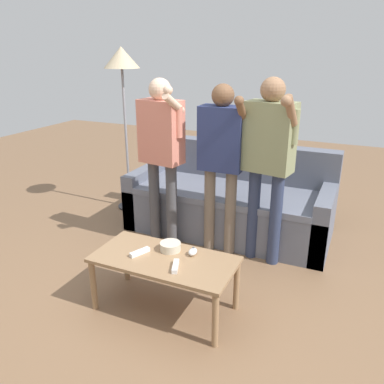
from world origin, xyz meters
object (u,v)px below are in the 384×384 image
(couch, at_px, (230,202))
(coffee_table, at_px, (164,265))
(snack_bowl, at_px, (170,246))
(player_left, at_px, (161,145))
(player_center, at_px, (221,151))
(game_remote_nunchuk, at_px, (193,252))
(player_right, at_px, (269,152))
(floor_lamp, at_px, (122,68))
(game_remote_wand_near, at_px, (176,266))
(game_remote_wand_far, at_px, (140,252))

(couch, xyz_separation_m, coffee_table, (0.01, -1.47, 0.07))
(snack_bowl, xyz_separation_m, player_left, (-0.49, 0.79, 0.53))
(player_left, xyz_separation_m, player_center, (0.55, 0.07, -0.02))
(game_remote_nunchuk, height_order, player_right, player_right)
(couch, distance_m, player_left, 1.01)
(snack_bowl, distance_m, floor_lamp, 2.25)
(coffee_table, bearing_deg, player_left, 118.80)
(game_remote_wand_near, bearing_deg, player_center, 94.42)
(coffee_table, bearing_deg, game_remote_nunchuk, 36.87)
(snack_bowl, relative_size, player_center, 0.10)
(game_remote_wand_far, bearing_deg, snack_bowl, 39.22)
(coffee_table, height_order, player_center, player_center)
(player_right, relative_size, game_remote_wand_far, 10.11)
(snack_bowl, relative_size, floor_lamp, 0.08)
(game_remote_wand_far, bearing_deg, coffee_table, 7.37)
(couch, distance_m, game_remote_nunchuk, 1.36)
(game_remote_nunchuk, height_order, player_center, player_center)
(player_left, bearing_deg, coffee_table, -61.20)
(coffee_table, xyz_separation_m, game_remote_wand_far, (-0.18, -0.02, 0.07))
(coffee_table, distance_m, player_right, 1.26)
(player_left, distance_m, game_remote_wand_near, 1.31)
(coffee_table, relative_size, player_right, 0.63)
(game_remote_wand_near, distance_m, game_remote_wand_far, 0.32)
(snack_bowl, height_order, game_remote_wand_far, snack_bowl)
(snack_bowl, height_order, floor_lamp, floor_lamp)
(coffee_table, height_order, player_right, player_right)
(coffee_table, distance_m, player_left, 1.21)
(floor_lamp, relative_size, player_right, 1.14)
(snack_bowl, relative_size, game_remote_wand_near, 0.98)
(floor_lamp, bearing_deg, game_remote_wand_near, -48.76)
(player_right, bearing_deg, game_remote_nunchuk, -108.72)
(couch, relative_size, player_right, 1.27)
(game_remote_nunchuk, distance_m, floor_lamp, 2.36)
(coffee_table, distance_m, game_remote_nunchuk, 0.22)
(coffee_table, bearing_deg, floor_lamp, 130.07)
(coffee_table, xyz_separation_m, player_center, (0.05, 0.98, 0.60))
(snack_bowl, bearing_deg, game_remote_wand_far, -140.78)
(floor_lamp, relative_size, player_left, 1.16)
(floor_lamp, bearing_deg, coffee_table, -49.93)
(floor_lamp, distance_m, game_remote_wand_near, 2.48)
(couch, height_order, player_center, player_center)
(game_remote_wand_near, relative_size, game_remote_wand_far, 0.98)
(couch, xyz_separation_m, game_remote_wand_far, (-0.17, -1.49, 0.13))
(player_center, bearing_deg, player_right, 1.66)
(couch, distance_m, player_center, 0.83)
(player_center, bearing_deg, snack_bowl, -94.17)
(player_center, height_order, game_remote_wand_far, player_center)
(game_remote_nunchuk, distance_m, player_left, 1.16)
(couch, distance_m, game_remote_wand_far, 1.51)
(coffee_table, xyz_separation_m, game_remote_nunchuk, (0.16, 0.12, 0.08))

